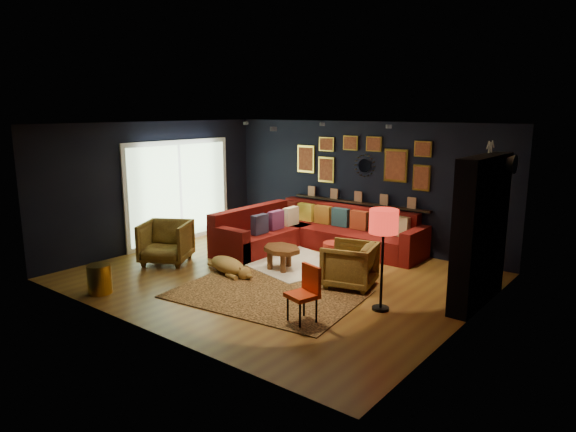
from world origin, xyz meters
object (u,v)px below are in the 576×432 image
Objects in this scene: sectional at (310,234)px; coffee_table at (281,251)px; pouf at (335,250)px; gold_stool at (99,279)px; orange_chair at (306,289)px; floor_lamp at (384,226)px; armchair_right at (350,263)px; dog at (227,262)px; armchair_left at (166,240)px.

coffee_table is at bearing -73.27° from sectional.
coffee_table is 2.09× the size of pouf.
gold_stool is (-1.88, -3.85, 0.05)m from pouf.
floor_lamp is (0.60, 1.00, 0.78)m from orange_chair.
orange_chair is 0.53× the size of floor_lamp.
armchair_right is 1.73× the size of gold_stool.
pouf is 2.15m from dog.
sectional is at bearing 27.06° from armchair_left.
armchair_left reaches higher than orange_chair.
pouf is 3.21m from armchair_left.
gold_stool is at bearing -150.78° from floor_lamp.
pouf is at bearing 64.02° from gold_stool.
coffee_table is 1.11× the size of armchair_left.
armchair_right is at bearing 146.96° from floor_lamp.
orange_chair reaches higher than coffee_table.
dog is (1.37, 0.24, -0.23)m from armchair_left.
armchair_left is at bearing -154.15° from coffee_table.
armchair_right is at bearing 116.24° from orange_chair.
dog reaches higher than pouf.
pouf is (0.81, -0.31, -0.14)m from sectional.
armchair_right reaches higher than gold_stool.
armchair_left is 4.38m from floor_lamp.
floor_lamp is at bearing -25.01° from armchair_left.
armchair_left is 0.59× the size of floor_lamp.
dog is at bearing -94.79° from sectional.
armchair_right is at bearing 32.19° from dog.
pouf is (0.37, 1.18, -0.17)m from coffee_table.
coffee_table is 1.41m from armchair_right.
armchair_right reaches higher than pouf.
armchair_right is 0.66× the size of dog.
floor_lamp reaches higher than sectional.
sectional reaches higher than pouf.
coffee_table reaches higher than pouf.
floor_lamp is (4.29, 0.42, 0.80)m from armchair_left.
pouf is 1.57m from armchair_right.
pouf is 1.00× the size of gold_stool.
sectional is 2.91m from armchair_left.
sectional is 1.55m from coffee_table.
sectional reaches higher than coffee_table.
floor_lamp is (2.73, -2.04, 0.91)m from sectional.
armchair_right is 1.34m from floor_lamp.
sectional is 7.39× the size of pouf.
gold_stool is (0.49, -1.70, -0.20)m from armchair_left.
armchair_right reaches higher than orange_chair.
floor_lamp is (0.88, -0.57, 0.83)m from armchair_right.
armchair_right is (1.85, -1.46, 0.08)m from sectional.
gold_stool reaches higher than coffee_table.
orange_chair is 2.47m from dog.
orange_chair is at bearing -42.72° from coffee_table.
sectional is at bearing 141.17° from orange_chair.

